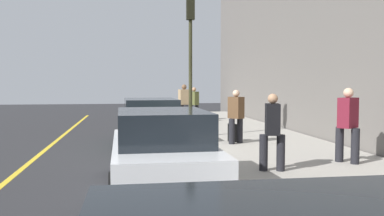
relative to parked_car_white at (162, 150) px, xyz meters
name	(u,v)px	position (x,y,z in m)	size (l,w,h in m)	color
ground_plane	(153,150)	(4.63, -0.10, -0.76)	(56.00, 56.00, 0.00)	#28282B
sidewalk	(259,145)	(4.63, -3.40, -0.68)	(28.00, 4.60, 0.15)	#A39E93
lane_stripe_centre	(42,153)	(4.63, 3.10, -0.75)	(28.00, 0.14, 0.01)	gold
snow_bank_curb	(204,183)	(-0.10, -0.80, -0.65)	(4.13, 0.56, 0.22)	white
parked_car_white	(162,150)	(0.00, 0.00, 0.00)	(4.34, 1.96, 1.51)	black
parked_car_green	(150,122)	(5.58, -0.09, 0.00)	(4.18, 2.00, 1.51)	black
pedestrian_olive_coat	(194,103)	(12.52, -2.60, 0.27)	(0.52, 0.49, 1.64)	black
pedestrian_burgundy_coat	(348,123)	(1.20, -4.44, 0.33)	(0.51, 0.56, 1.75)	black
pedestrian_black_coat	(272,130)	(0.62, -2.40, 0.27)	(0.49, 0.53, 1.64)	black
pedestrian_brown_coat	(236,115)	(4.62, -2.66, 0.27)	(0.53, 0.49, 1.65)	black
pedestrian_tan_coat	(184,102)	(11.49, -1.97, 0.35)	(0.58, 0.55, 1.79)	black
traffic_light_pole	(190,45)	(6.23, -1.48, 2.54)	(0.35, 0.26, 4.68)	#2D2D19
rolling_suitcase	(232,133)	(4.99, -2.64, -0.32)	(0.34, 0.22, 0.93)	black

